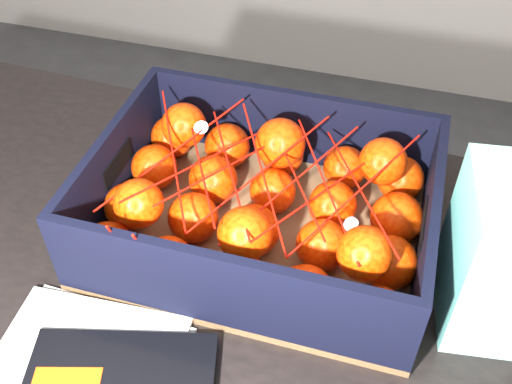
# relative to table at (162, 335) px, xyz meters

# --- Properties ---
(table) EXTENTS (1.24, 0.85, 0.75)m
(table) POSITION_rel_table_xyz_m (0.00, 0.00, 0.00)
(table) COLOR black
(table) RESTS_ON ground
(produce_crate) EXTENTS (0.44, 0.33, 0.13)m
(produce_crate) POSITION_rel_table_xyz_m (0.11, 0.13, 0.14)
(produce_crate) COLOR brown
(produce_crate) RESTS_ON table
(clementine_heap) EXTENTS (0.42, 0.31, 0.12)m
(clementine_heap) POSITION_rel_table_xyz_m (0.11, 0.13, 0.16)
(clementine_heap) COLOR #FF3505
(clementine_heap) RESTS_ON produce_crate
(mesh_net) EXTENTS (0.37, 0.29, 0.09)m
(mesh_net) POSITION_rel_table_xyz_m (0.10, 0.12, 0.21)
(mesh_net) COLOR red
(mesh_net) RESTS_ON clementine_heap
(retail_carton) EXTENTS (0.11, 0.15, 0.21)m
(retail_carton) POSITION_rel_table_xyz_m (0.39, 0.09, 0.20)
(retail_carton) COLOR white
(retail_carton) RESTS_ON table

